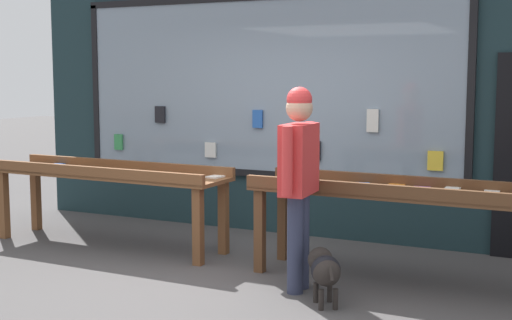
% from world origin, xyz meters
% --- Properties ---
extents(ground_plane, '(40.00, 40.00, 0.00)m').
position_xyz_m(ground_plane, '(0.00, 0.00, 0.00)').
color(ground_plane, '#474444').
extents(shopfront_facade, '(7.19, 0.29, 3.27)m').
position_xyz_m(shopfront_facade, '(0.01, 2.39, 1.63)').
color(shopfront_facade, '#192D33').
rests_on(shopfront_facade, ground_plane).
extents(display_table_left, '(2.83, 0.73, 0.92)m').
position_xyz_m(display_table_left, '(-1.63, 0.91, 0.74)').
color(display_table_left, brown).
rests_on(display_table_left, ground_plane).
extents(display_table_right, '(2.83, 0.74, 0.94)m').
position_xyz_m(display_table_right, '(1.64, 0.91, 0.76)').
color(display_table_right, brown).
rests_on(display_table_right, ground_plane).
extents(person_browsing, '(0.25, 0.69, 1.78)m').
position_xyz_m(person_browsing, '(0.88, 0.28, 1.05)').
color(person_browsing, '#2D334C').
rests_on(person_browsing, ground_plane).
extents(small_dog, '(0.41, 0.48, 0.44)m').
position_xyz_m(small_dog, '(1.22, 0.02, 0.30)').
color(small_dog, black).
rests_on(small_dog, ground_plane).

